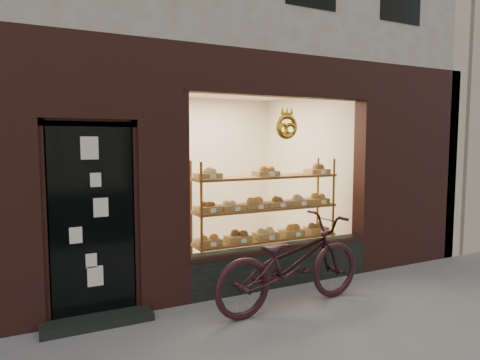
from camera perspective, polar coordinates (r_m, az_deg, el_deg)
display_shelf at (r=6.22m, az=3.44°, el=-5.14°), size 2.20×0.45×1.70m
bicycle at (r=5.16m, az=6.84°, el=-10.86°), size 2.10×0.87×1.08m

